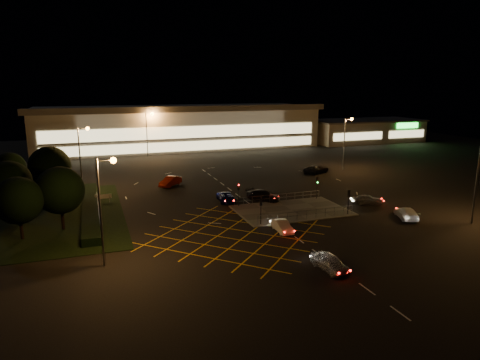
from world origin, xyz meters
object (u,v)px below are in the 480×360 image
object	(u,v)px
signal_se	(349,197)
car_left_blue	(226,197)
signal_sw	(261,206)
car_right_silver	(367,200)
car_queue_white	(282,226)
car_circ_red	(170,181)
car_far_dkgrey	(263,195)
signal_nw	(238,190)
car_approach_white	(406,213)
car_east_grey	(316,169)
car_near_silver	(330,262)
signal_ne	(317,183)

from	to	relation	value
signal_se	car_left_blue	xyz separation A→B (m)	(-12.76, 11.12, -1.73)
signal_sw	car_right_silver	size ratio (longest dim) A/B	0.79
signal_sw	car_queue_white	bearing A→B (deg)	114.70
car_queue_white	signal_sw	bearing A→B (deg)	117.18
car_right_silver	car_circ_red	distance (m)	31.11
car_far_dkgrey	signal_nw	bearing A→B (deg)	166.08
car_queue_white	car_approach_white	world-z (taller)	car_approach_white
car_queue_white	car_east_grey	bearing A→B (deg)	56.63
car_right_silver	car_approach_white	distance (m)	7.08
car_right_silver	car_circ_red	world-z (taller)	car_circ_red
signal_nw	signal_sw	bearing A→B (deg)	-90.00
car_far_dkgrey	signal_se	bearing A→B (deg)	-91.56
car_right_silver	car_circ_red	bearing A→B (deg)	72.91
car_east_grey	car_approach_white	bearing A→B (deg)	147.74
signal_sw	car_circ_red	bearing A→B (deg)	-74.64
car_near_silver	car_approach_white	xyz separation A→B (m)	(16.94, 10.03, -0.04)
car_queue_white	car_circ_red	xyz separation A→B (m)	(-7.81, 26.41, 0.13)
car_near_silver	car_far_dkgrey	distance (m)	24.06
signal_nw	car_east_grey	size ratio (longest dim) A/B	0.57
signal_nw	car_east_grey	xyz separation A→B (m)	(21.23, 16.47, -1.60)
signal_nw	car_east_grey	distance (m)	26.92
car_circ_red	signal_sw	bearing A→B (deg)	-31.67
car_circ_red	signal_se	bearing A→B (deg)	-8.82
signal_ne	car_near_silver	xyz separation A→B (m)	(-10.96, -21.77, -1.63)
car_approach_white	signal_ne	bearing A→B (deg)	-40.93
signal_nw	car_far_dkgrey	distance (m)	5.19
signal_se	signal_nw	bearing A→B (deg)	-33.65
car_east_grey	signal_sw	bearing A→B (deg)	113.35
car_right_silver	car_east_grey	bearing A→B (deg)	12.68
signal_se	car_circ_red	bearing A→B (deg)	-51.78
car_right_silver	car_east_grey	world-z (taller)	car_east_grey
car_near_silver	car_left_blue	distance (m)	24.97
car_circ_red	car_left_blue	bearing A→B (deg)	-22.26
car_near_silver	car_right_silver	distance (m)	23.57
car_queue_white	car_approach_white	xyz separation A→B (m)	(16.60, -0.75, 0.06)
signal_sw	signal_ne	world-z (taller)	same
car_far_dkgrey	car_approach_white	bearing A→B (deg)	-84.01
signal_nw	car_circ_red	distance (m)	16.78
car_near_silver	signal_se	bearing A→B (deg)	46.12
car_right_silver	car_circ_red	size ratio (longest dim) A/B	0.86
signal_nw	car_queue_white	size ratio (longest dim) A/B	0.81
car_circ_red	car_far_dkgrey	bearing A→B (deg)	-7.81
signal_nw	car_approach_white	distance (m)	21.55
signal_sw	car_left_blue	world-z (taller)	signal_sw
signal_se	car_east_grey	xyz separation A→B (m)	(9.23, 24.46, -1.60)
car_approach_white	car_east_grey	bearing A→B (deg)	-74.50
signal_sw	car_east_grey	size ratio (longest dim) A/B	0.57
signal_se	car_east_grey	world-z (taller)	signal_se
car_left_blue	signal_sw	bearing A→B (deg)	-80.74
signal_nw	car_east_grey	world-z (taller)	signal_nw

